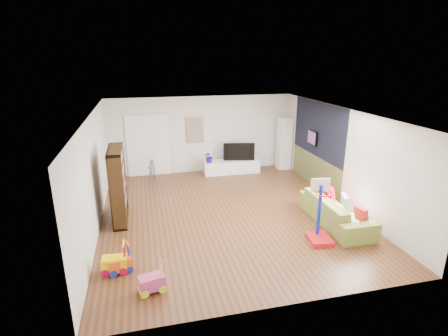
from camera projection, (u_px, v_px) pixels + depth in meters
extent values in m
cube|color=brown|center=(227.00, 213.00, 9.36)|extent=(6.50, 7.50, 0.00)
cube|color=white|center=(228.00, 113.00, 8.53)|extent=(6.50, 7.50, 0.00)
cube|color=silver|center=(202.00, 135.00, 12.41)|extent=(6.50, 0.00, 2.70)
cube|color=silver|center=(286.00, 235.00, 5.47)|extent=(6.50, 0.00, 2.70)
cube|color=white|center=(94.00, 175.00, 8.22)|extent=(0.00, 7.50, 2.70)
cube|color=silver|center=(341.00, 157.00, 9.67)|extent=(0.00, 7.50, 2.70)
cube|color=black|center=(318.00, 129.00, 10.81)|extent=(0.01, 3.20, 1.70)
cube|color=brown|center=(314.00, 171.00, 11.22)|extent=(0.01, 3.20, 1.00)
cube|color=white|center=(148.00, 146.00, 12.05)|extent=(1.45, 0.06, 2.10)
cube|color=gold|center=(195.00, 130.00, 12.26)|extent=(0.62, 0.06, 0.92)
cube|color=#7F3F8C|center=(312.00, 138.00, 11.07)|extent=(0.04, 0.56, 0.46)
cube|color=white|center=(232.00, 167.00, 12.51)|extent=(2.00, 0.52, 0.47)
cube|color=white|center=(284.00, 143.00, 12.82)|extent=(0.45, 0.45, 1.92)
cube|color=#321E0B|center=(118.00, 185.00, 8.69)|extent=(0.34, 1.30, 1.89)
imported|color=olive|center=(336.00, 211.00, 8.70)|extent=(0.93, 2.33, 0.68)
cube|color=red|center=(322.00, 212.00, 7.72)|extent=(0.58, 0.67, 1.45)
cube|color=#FFE200|center=(114.00, 258.00, 6.71)|extent=(0.48, 0.31, 0.62)
cube|color=#FC5618|center=(119.00, 259.00, 6.73)|extent=(0.49, 0.37, 0.58)
cube|color=#CD4279|center=(151.00, 277.00, 6.16)|extent=(0.50, 0.37, 0.60)
imported|color=slate|center=(152.00, 171.00, 11.52)|extent=(0.35, 0.32, 0.80)
imported|color=black|center=(239.00, 151.00, 12.46)|extent=(1.11, 0.37, 0.64)
imported|color=#160D99|center=(210.00, 157.00, 12.15)|extent=(0.45, 0.42, 0.42)
cube|color=red|center=(361.00, 214.00, 8.05)|extent=(0.14, 0.37, 0.36)
cube|color=white|center=(346.00, 203.00, 8.68)|extent=(0.22, 0.42, 0.40)
cube|color=red|center=(329.00, 193.00, 9.33)|extent=(0.11, 0.40, 0.40)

